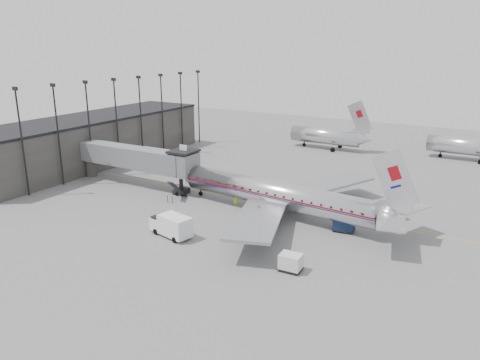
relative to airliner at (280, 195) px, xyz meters
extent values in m
plane|color=slate|center=(-6.66, -2.94, -2.65)|extent=(160.00, 160.00, 0.00)
cube|color=#373532|center=(-40.66, 7.06, 1.35)|extent=(12.00, 46.00, 8.00)
cube|color=gold|center=(-3.66, 3.06, -2.65)|extent=(60.00, 0.15, 0.01)
cube|color=#5A5D5F|center=(-28.66, 0.66, 1.65)|extent=(12.00, 2.80, 3.00)
cube|color=#5A5D5F|center=(-19.66, 0.66, 1.65)|extent=(8.00, 3.00, 3.10)
cube|color=#5A5D5F|center=(-15.66, 1.06, 1.65)|extent=(3.20, 3.60, 3.20)
cube|color=black|center=(-15.66, 1.06, 3.55)|extent=(3.40, 3.80, 0.30)
cube|color=white|center=(-15.66, 1.06, 4.05)|extent=(1.20, 0.15, 0.80)
cylinder|color=black|center=(-15.96, 0.66, -1.25)|extent=(0.56, 0.56, 2.80)
cube|color=black|center=(-15.96, 0.66, -2.30)|extent=(1.60, 2.20, 0.70)
cylinder|color=black|center=(-15.96, -0.34, -2.35)|extent=(0.30, 0.60, 0.60)
cylinder|color=black|center=(-15.96, 1.66, -2.35)|extent=(0.30, 0.60, 0.60)
cylinder|color=#373532|center=(-34.16, 0.66, -1.25)|extent=(1.60, 1.60, 2.80)
cube|color=black|center=(-14.86, -1.64, -1.15)|extent=(0.90, 3.20, 2.90)
cylinder|color=black|center=(-34.16, -10.94, 4.85)|extent=(0.24, 0.24, 15.00)
cube|color=black|center=(-34.16, -10.94, 12.35)|extent=(0.90, 0.25, 0.50)
cylinder|color=black|center=(-34.16, -4.94, 4.85)|extent=(0.24, 0.24, 15.00)
cube|color=black|center=(-34.16, -4.94, 12.35)|extent=(0.90, 0.25, 0.50)
cylinder|color=black|center=(-34.16, 1.06, 4.85)|extent=(0.24, 0.24, 15.00)
cube|color=black|center=(-34.16, 1.06, 12.35)|extent=(0.90, 0.25, 0.50)
cylinder|color=black|center=(-34.16, 7.06, 4.85)|extent=(0.24, 0.24, 15.00)
cube|color=black|center=(-34.16, 7.06, 12.35)|extent=(0.90, 0.25, 0.50)
cylinder|color=black|center=(-34.16, 13.06, 4.85)|extent=(0.24, 0.24, 15.00)
cube|color=black|center=(-34.16, 13.06, 12.35)|extent=(0.90, 0.25, 0.50)
cylinder|color=black|center=(-34.16, 19.06, 4.85)|extent=(0.24, 0.24, 15.00)
cube|color=black|center=(-34.16, 19.06, 12.35)|extent=(0.90, 0.25, 0.50)
cylinder|color=black|center=(-34.16, 25.06, 4.85)|extent=(0.24, 0.24, 15.00)
cube|color=black|center=(-34.16, 25.06, 12.35)|extent=(0.90, 0.25, 0.50)
cylinder|color=black|center=(-34.16, 31.06, 4.85)|extent=(0.24, 0.24, 15.00)
cube|color=black|center=(-34.16, 31.06, 12.35)|extent=(0.90, 0.25, 0.50)
cylinder|color=silver|center=(-8.66, 39.06, -0.05)|extent=(14.00, 3.20, 3.20)
cube|color=silver|center=(-1.86, 39.06, 4.35)|extent=(5.17, 0.26, 6.52)
cylinder|color=black|center=(-13.16, 39.06, -2.15)|extent=(0.24, 0.24, 1.00)
cylinder|color=silver|center=(17.34, 43.06, -0.05)|extent=(14.00, 3.20, 3.20)
cylinder|color=black|center=(12.84, 43.06, -2.15)|extent=(0.24, 0.24, 1.00)
cylinder|color=silver|center=(-0.66, 0.06, 0.01)|extent=(26.77, 5.84, 3.28)
cone|color=silver|center=(-15.21, 1.48, 0.01)|extent=(2.96, 3.52, 3.28)
cone|color=silver|center=(14.15, -1.38, 0.36)|extent=(3.83, 3.44, 3.11)
cube|color=maroon|center=(-0.66, 0.06, 0.23)|extent=(26.78, 5.89, 0.16)
cube|color=#0E0B61|center=(-0.66, 0.06, 0.03)|extent=(26.78, 5.89, 0.09)
cube|color=silver|center=(13.89, -1.35, 4.44)|extent=(5.44, 0.79, 6.81)
cube|color=gray|center=(2.76, 7.74, -0.26)|extent=(11.23, 14.73, 1.05)
cube|color=gray|center=(1.21, -8.13, -0.26)|extent=(9.10, 14.99, 1.05)
cylinder|color=gray|center=(0.23, 4.61, -1.37)|extent=(3.18, 2.14, 1.86)
cylinder|color=gray|center=(-0.67, -4.56, -1.37)|extent=(3.18, 2.14, 1.86)
cylinder|color=black|center=(-13.01, 1.27, -2.07)|extent=(0.18, 0.18, 1.15)
cylinder|color=black|center=(1.33, 2.19, -2.03)|extent=(0.23, 0.23, 1.24)
cylinder|color=black|center=(1.33, 2.19, -2.25)|extent=(0.91, 0.39, 0.89)
cylinder|color=black|center=(0.88, -2.40, -2.03)|extent=(0.23, 0.23, 1.24)
cylinder|color=black|center=(0.88, -2.40, -2.25)|extent=(0.91, 0.39, 0.89)
cube|color=white|center=(-7.00, -12.26, -1.23)|extent=(4.15, 2.88, 2.21)
cube|color=white|center=(-9.56, -11.68, -1.65)|extent=(2.08, 2.32, 1.47)
cube|color=black|center=(-9.56, -11.68, -1.02)|extent=(1.62, 2.02, 0.63)
cylinder|color=black|center=(-9.46, -12.67, -2.31)|extent=(0.71, 0.40, 0.67)
cylinder|color=black|center=(-9.05, -10.83, -2.31)|extent=(0.71, 0.40, 0.67)
cylinder|color=black|center=(-6.18, -13.41, -2.31)|extent=(0.71, 0.40, 0.67)
cylinder|color=black|center=(-5.77, -11.57, -2.31)|extent=(0.71, 0.40, 0.67)
cube|color=#0D1936|center=(8.62, -0.94, -1.56)|extent=(2.49, 1.99, 1.61)
cube|color=black|center=(8.62, -0.94, -2.42)|extent=(2.62, 2.12, 0.14)
cylinder|color=black|center=(7.79, -1.73, -2.48)|extent=(0.36, 0.18, 0.34)
cylinder|color=black|center=(9.61, -1.50, -2.48)|extent=(0.36, 0.18, 0.34)
cylinder|color=black|center=(7.62, -0.37, -2.48)|extent=(0.36, 0.18, 0.34)
cylinder|color=black|center=(9.44, -0.14, -2.48)|extent=(0.36, 0.18, 0.34)
cube|color=silver|center=(7.36, -12.94, -1.67)|extent=(2.12, 1.63, 1.44)
cube|color=black|center=(7.36, -12.94, -2.44)|extent=(2.23, 1.74, 0.12)
cylinder|color=black|center=(6.57, -13.59, -2.50)|extent=(0.31, 0.14, 0.31)
cylinder|color=black|center=(8.21, -13.51, -2.50)|extent=(0.31, 0.14, 0.31)
cylinder|color=black|center=(6.51, -12.36, -2.50)|extent=(0.31, 0.14, 0.31)
cylinder|color=black|center=(8.16, -12.28, -2.50)|extent=(0.31, 0.14, 0.31)
imported|color=#A5DB19|center=(-6.47, 0.06, -1.86)|extent=(0.67, 0.56, 1.57)
camera|label=1|loc=(23.60, -50.20, 18.40)|focal=35.00mm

